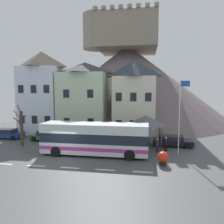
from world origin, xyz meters
TOP-DOWN VIEW (x-y plane):
  - ground_plane at (0.00, -0.00)m, footprint 40.00×60.00m
  - townhouse_00 at (-7.68, 11.55)m, footprint 5.71×5.16m
  - townhouse_01 at (-1.29, 12.44)m, footprint 6.70×6.95m
  - townhouse_02 at (6.09, 11.63)m, footprint 5.68×5.33m
  - hilltop_castle at (3.58, 29.15)m, footprint 42.57×42.57m
  - transit_bus at (2.72, 1.72)m, footprint 10.60×2.86m
  - bus_shelter at (7.71, 5.72)m, footprint 3.60×3.60m
  - parked_car_00 at (-10.55, 7.09)m, footprint 3.85×1.95m
  - parked_car_01 at (10.77, 6.42)m, footprint 4.60×2.16m
  - parked_car_02 at (-4.68, 6.65)m, footprint 4.43×2.33m
  - pedestrian_00 at (8.93, 3.40)m, footprint 0.34×0.34m
  - pedestrian_01 at (9.81, 4.07)m, footprint 0.31×0.29m
  - public_bench at (5.74, 7.98)m, footprint 1.75×0.48m
  - flagpole at (11.05, 3.14)m, footprint 0.95×0.10m
  - harbour_buoy at (9.19, -0.37)m, footprint 0.96×0.96m
  - bare_tree_00 at (-6.41, 3.73)m, footprint 2.15×1.42m

SIDE VIEW (x-z plane):
  - ground_plane at x=0.00m, z-range -0.06..0.00m
  - public_bench at x=5.74m, z-range 0.04..0.91m
  - parked_car_01 at x=10.77m, z-range 0.00..1.20m
  - parked_car_02 at x=-4.68m, z-range -0.01..1.27m
  - parked_car_00 at x=-10.55m, z-range -0.01..1.28m
  - harbour_buoy at x=9.19m, z-range 0.07..1.29m
  - pedestrian_01 at x=9.81m, z-range 0.07..1.61m
  - pedestrian_00 at x=8.93m, z-range 0.10..1.62m
  - transit_bus at x=2.72m, z-range 0.02..3.18m
  - bare_tree_00 at x=-6.41m, z-range -0.25..4.60m
  - bus_shelter at x=7.71m, z-range 1.18..4.75m
  - flagpole at x=11.05m, z-range 0.57..7.97m
  - townhouse_01 at x=-1.29m, z-range 0.00..10.55m
  - townhouse_02 at x=6.09m, z-range 0.00..10.63m
  - townhouse_00 at x=-7.68m, z-range 0.00..12.16m
  - hilltop_castle at x=3.58m, z-range -2.64..19.77m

